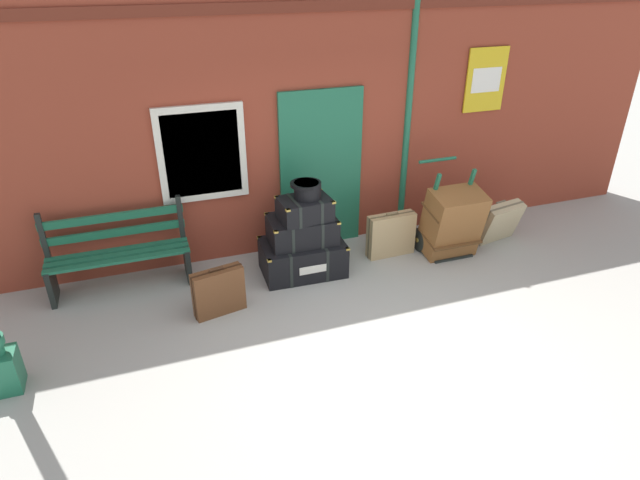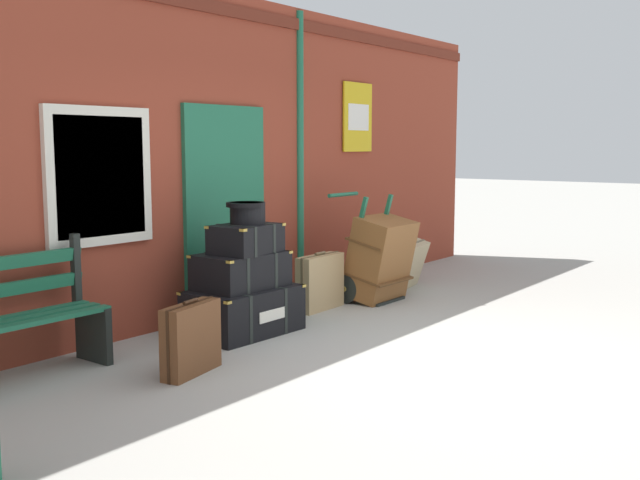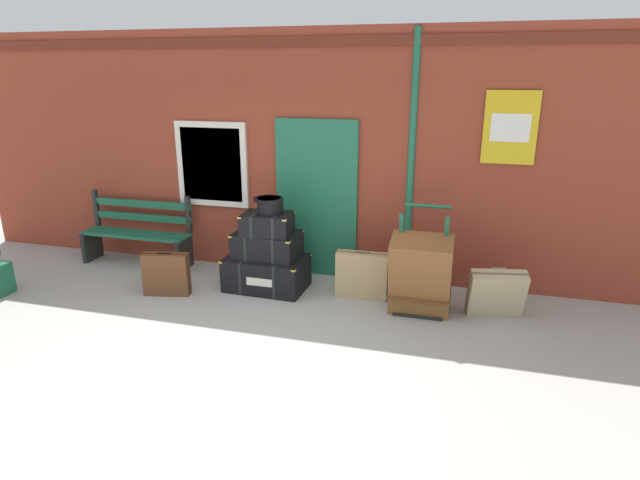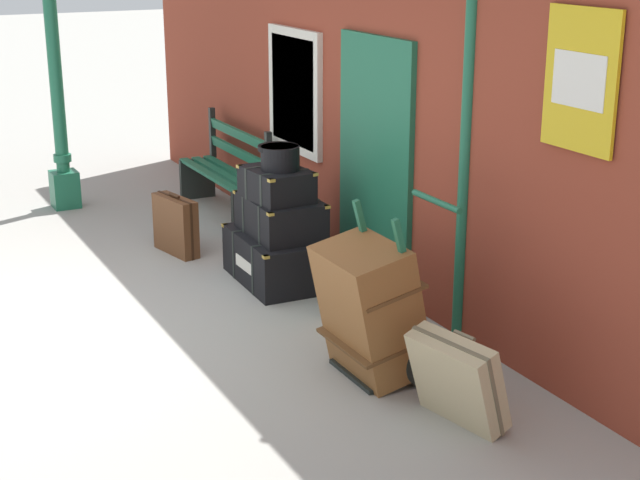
{
  "view_description": "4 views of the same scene",
  "coord_description": "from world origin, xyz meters",
  "px_view_note": "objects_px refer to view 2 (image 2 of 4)",
  "views": [
    {
      "loc": [
        -2.04,
        -3.81,
        3.54
      ],
      "look_at": [
        -0.16,
        1.57,
        0.52
      ],
      "focal_mm": 30.34,
      "sensor_mm": 36.0,
      "label": 1
    },
    {
      "loc": [
        -5.22,
        -2.82,
        1.71
      ],
      "look_at": [
        0.87,
        1.79,
        0.74
      ],
      "focal_mm": 41.94,
      "sensor_mm": 36.0,
      "label": 2
    },
    {
      "loc": [
        2.02,
        -4.14,
        2.68
      ],
      "look_at": [
        0.41,
        1.66,
        0.74
      ],
      "focal_mm": 29.65,
      "sensor_mm": 36.0,
      "label": 3
    },
    {
      "loc": [
        6.79,
        -1.5,
        2.88
      ],
      "look_at": [
        0.83,
        1.57,
        0.73
      ],
      "focal_mm": 54.22,
      "sensor_mm": 36.0,
      "label": 4
    }
  ],
  "objects_px": {
    "suitcase_oxblood": "(320,282)",
    "suitcase_beige": "(409,264)",
    "steamer_trunk_middle": "(241,270)",
    "steamer_trunk_top": "(246,239)",
    "porters_trolley": "(366,275)",
    "large_brown_trunk": "(380,258)",
    "steamer_trunk_base": "(243,311)",
    "suitcase_umber": "(191,339)",
    "round_hatbox": "(247,212)"
  },
  "relations": [
    {
      "from": "steamer_trunk_top",
      "to": "large_brown_trunk",
      "type": "height_order",
      "value": "steamer_trunk_top"
    },
    {
      "from": "round_hatbox",
      "to": "suitcase_oxblood",
      "type": "height_order",
      "value": "round_hatbox"
    },
    {
      "from": "steamer_trunk_base",
      "to": "steamer_trunk_middle",
      "type": "distance_m",
      "value": 0.37
    },
    {
      "from": "round_hatbox",
      "to": "suitcase_umber",
      "type": "height_order",
      "value": "round_hatbox"
    },
    {
      "from": "steamer_trunk_middle",
      "to": "large_brown_trunk",
      "type": "xyz_separation_m",
      "value": [
        1.95,
        -0.25,
        -0.1
      ]
    },
    {
      "from": "steamer_trunk_base",
      "to": "steamer_trunk_top",
      "type": "distance_m",
      "value": 0.66
    },
    {
      "from": "steamer_trunk_base",
      "to": "porters_trolley",
      "type": "bearing_deg",
      "value": -1.28
    },
    {
      "from": "round_hatbox",
      "to": "suitcase_beige",
      "type": "height_order",
      "value": "round_hatbox"
    },
    {
      "from": "steamer_trunk_base",
      "to": "steamer_trunk_top",
      "type": "bearing_deg",
      "value": -21.46
    },
    {
      "from": "steamer_trunk_middle",
      "to": "steamer_trunk_top",
      "type": "xyz_separation_m",
      "value": [
        0.02,
        -0.04,
        0.29
      ]
    },
    {
      "from": "suitcase_oxblood",
      "to": "suitcase_umber",
      "type": "relative_size",
      "value": 1.11
    },
    {
      "from": "large_brown_trunk",
      "to": "steamer_trunk_base",
      "type": "bearing_deg",
      "value": 173.51
    },
    {
      "from": "suitcase_beige",
      "to": "suitcase_oxblood",
      "type": "bearing_deg",
      "value": 174.53
    },
    {
      "from": "steamer_trunk_middle",
      "to": "suitcase_oxblood",
      "type": "xyz_separation_m",
      "value": [
        1.22,
        0.02,
        -0.29
      ]
    },
    {
      "from": "suitcase_oxblood",
      "to": "porters_trolley",
      "type": "bearing_deg",
      "value": -7.59
    },
    {
      "from": "suitcase_beige",
      "to": "suitcase_umber",
      "type": "xyz_separation_m",
      "value": [
        -3.93,
        -0.42,
        -0.02
      ]
    },
    {
      "from": "steamer_trunk_top",
      "to": "round_hatbox",
      "type": "distance_m",
      "value": 0.25
    },
    {
      "from": "large_brown_trunk",
      "to": "suitcase_oxblood",
      "type": "height_order",
      "value": "large_brown_trunk"
    },
    {
      "from": "steamer_trunk_base",
      "to": "round_hatbox",
      "type": "relative_size",
      "value": 2.83
    },
    {
      "from": "steamer_trunk_base",
      "to": "porters_trolley",
      "type": "relative_size",
      "value": 0.88
    },
    {
      "from": "suitcase_beige",
      "to": "round_hatbox",
      "type": "bearing_deg",
      "value": 177.92
    },
    {
      "from": "steamer_trunk_middle",
      "to": "porters_trolley",
      "type": "distance_m",
      "value": 1.97
    },
    {
      "from": "steamer_trunk_top",
      "to": "round_hatbox",
      "type": "height_order",
      "value": "round_hatbox"
    },
    {
      "from": "steamer_trunk_base",
      "to": "suitcase_beige",
      "type": "height_order",
      "value": "suitcase_beige"
    },
    {
      "from": "porters_trolley",
      "to": "suitcase_oxblood",
      "type": "relative_size",
      "value": 1.82
    },
    {
      "from": "porters_trolley",
      "to": "suitcase_umber",
      "type": "xyz_separation_m",
      "value": [
        -3.09,
        -0.48,
        -0.0
      ]
    },
    {
      "from": "steamer_trunk_middle",
      "to": "round_hatbox",
      "type": "distance_m",
      "value": 0.54
    },
    {
      "from": "steamer_trunk_base",
      "to": "suitcase_oxblood",
      "type": "bearing_deg",
      "value": 2.46
    },
    {
      "from": "steamer_trunk_middle",
      "to": "porters_trolley",
      "type": "relative_size",
      "value": 0.7
    },
    {
      "from": "steamer_trunk_middle",
      "to": "steamer_trunk_top",
      "type": "distance_m",
      "value": 0.29
    },
    {
      "from": "round_hatbox",
      "to": "porters_trolley",
      "type": "bearing_deg",
      "value": -1.39
    },
    {
      "from": "steamer_trunk_base",
      "to": "round_hatbox",
      "type": "distance_m",
      "value": 0.91
    },
    {
      "from": "suitcase_umber",
      "to": "large_brown_trunk",
      "type": "bearing_deg",
      "value": 5.51
    },
    {
      "from": "large_brown_trunk",
      "to": "suitcase_oxblood",
      "type": "relative_size",
      "value": 1.47
    },
    {
      "from": "suitcase_beige",
      "to": "suitcase_oxblood",
      "type": "height_order",
      "value": "suitcase_oxblood"
    },
    {
      "from": "suitcase_beige",
      "to": "suitcase_umber",
      "type": "bearing_deg",
      "value": -173.85
    },
    {
      "from": "suitcase_beige",
      "to": "porters_trolley",
      "type": "bearing_deg",
      "value": 176.36
    },
    {
      "from": "porters_trolley",
      "to": "suitcase_oxblood",
      "type": "distance_m",
      "value": 0.73
    },
    {
      "from": "steamer_trunk_top",
      "to": "steamer_trunk_base",
      "type": "bearing_deg",
      "value": 158.54
    },
    {
      "from": "suitcase_oxblood",
      "to": "suitcase_beige",
      "type": "bearing_deg",
      "value": -5.47
    },
    {
      "from": "steamer_trunk_top",
      "to": "large_brown_trunk",
      "type": "distance_m",
      "value": 1.98
    },
    {
      "from": "large_brown_trunk",
      "to": "suitcase_beige",
      "type": "relative_size",
      "value": 1.44
    },
    {
      "from": "steamer_trunk_base",
      "to": "suitcase_umber",
      "type": "height_order",
      "value": "suitcase_umber"
    },
    {
      "from": "steamer_trunk_top",
      "to": "suitcase_umber",
      "type": "xyz_separation_m",
      "value": [
        -1.16,
        -0.51,
        -0.6
      ]
    },
    {
      "from": "steamer_trunk_top",
      "to": "suitcase_umber",
      "type": "height_order",
      "value": "steamer_trunk_top"
    },
    {
      "from": "porters_trolley",
      "to": "round_hatbox",
      "type": "bearing_deg",
      "value": 178.61
    },
    {
      "from": "round_hatbox",
      "to": "suitcase_oxblood",
      "type": "relative_size",
      "value": 0.56
    },
    {
      "from": "suitcase_beige",
      "to": "steamer_trunk_base",
      "type": "bearing_deg",
      "value": 178.01
    },
    {
      "from": "large_brown_trunk",
      "to": "suitcase_umber",
      "type": "bearing_deg",
      "value": -174.49
    },
    {
      "from": "steamer_trunk_base",
      "to": "large_brown_trunk",
      "type": "bearing_deg",
      "value": -6.49
    }
  ]
}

